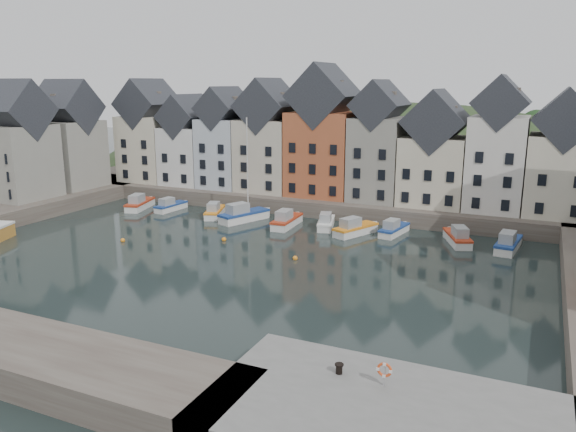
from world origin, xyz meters
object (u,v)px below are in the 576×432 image
Objects in this scene: boat_d at (243,215)px; life_ring_post at (384,370)px; boat_a at (139,204)px; mooring_bollard at (339,368)px.

life_ring_post is (27.61, -34.83, 2.00)m from boat_d.
boat_a is at bearing 141.55° from life_ring_post.
boat_d reaches higher than life_ring_post.
boat_a is 0.50× the size of boat_d.
boat_d is 23.63× the size of mooring_bollard.
life_ring_post is at bearing -30.06° from boat_d.
boat_d is 10.18× the size of life_ring_post.
boat_a is 16.57m from boat_d.
life_ring_post is at bearing -5.13° from mooring_bollard.
mooring_bollard is (25.10, -34.60, 1.45)m from boat_d.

